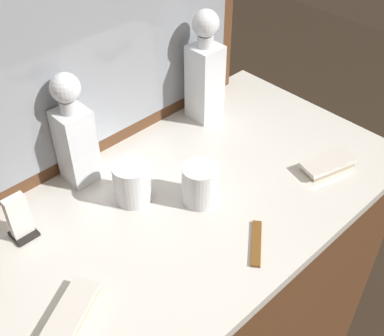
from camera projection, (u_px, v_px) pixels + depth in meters
dresser at (192, 306)px, 1.45m from camera, size 1.04×0.60×0.91m
dresser_mirror at (103, 26)px, 1.10m from camera, size 0.84×0.03×0.64m
crystal_decanter_front at (75, 139)px, 1.12m from camera, size 0.07×0.07×0.28m
crystal_decanter_left at (205, 76)px, 1.31m from camera, size 0.08×0.08×0.31m
crystal_tumbler_rear at (201, 185)px, 1.11m from camera, size 0.08×0.08×0.10m
crystal_tumbler_left at (132, 184)px, 1.11m from camera, size 0.09×0.09×0.10m
silver_brush_right at (328, 164)px, 1.21m from camera, size 0.15×0.09×0.02m
silver_brush_front at (71, 313)px, 0.90m from camera, size 0.15×0.12×0.02m
tortoiseshell_comb at (256, 243)px, 1.03m from camera, size 0.11×0.09×0.01m
napkin_holder at (20, 220)px, 1.03m from camera, size 0.05×0.05×0.11m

